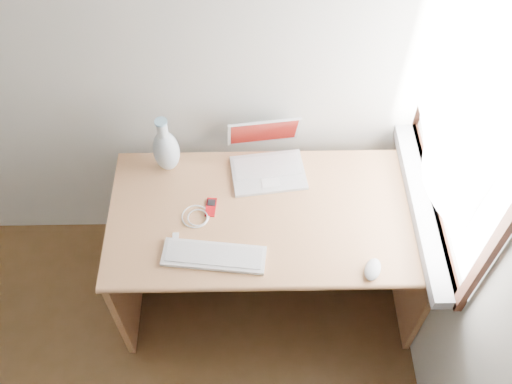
{
  "coord_description": "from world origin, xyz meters",
  "views": [
    {
      "loc": [
        0.94,
        -0.13,
        2.81
      ],
      "look_at": [
        0.97,
        1.35,
        0.83
      ],
      "focal_mm": 40.0,
      "sensor_mm": 36.0,
      "label": 1
    }
  ],
  "objects_px": {
    "desk": "(269,224)",
    "vase": "(166,149)",
    "laptop": "(268,159)",
    "external_keyboard": "(214,256)"
  },
  "relations": [
    {
      "from": "external_keyboard",
      "to": "vase",
      "type": "relative_size",
      "value": 1.44
    },
    {
      "from": "desk",
      "to": "vase",
      "type": "bearing_deg",
      "value": 158.4
    },
    {
      "from": "desk",
      "to": "external_keyboard",
      "type": "relative_size",
      "value": 3.23
    },
    {
      "from": "desk",
      "to": "vase",
      "type": "xyz_separation_m",
      "value": [
        -0.46,
        0.18,
        0.34
      ]
    },
    {
      "from": "desk",
      "to": "laptop",
      "type": "bearing_deg",
      "value": 90.88
    },
    {
      "from": "laptop",
      "to": "vase",
      "type": "xyz_separation_m",
      "value": [
        -0.46,
        0.0,
        0.07
      ]
    },
    {
      "from": "external_keyboard",
      "to": "vase",
      "type": "xyz_separation_m",
      "value": [
        -0.22,
        0.49,
        0.11
      ]
    },
    {
      "from": "laptop",
      "to": "vase",
      "type": "bearing_deg",
      "value": 172.31
    },
    {
      "from": "laptop",
      "to": "vase",
      "type": "height_order",
      "value": "vase"
    },
    {
      "from": "laptop",
      "to": "external_keyboard",
      "type": "relative_size",
      "value": 0.82
    }
  ]
}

